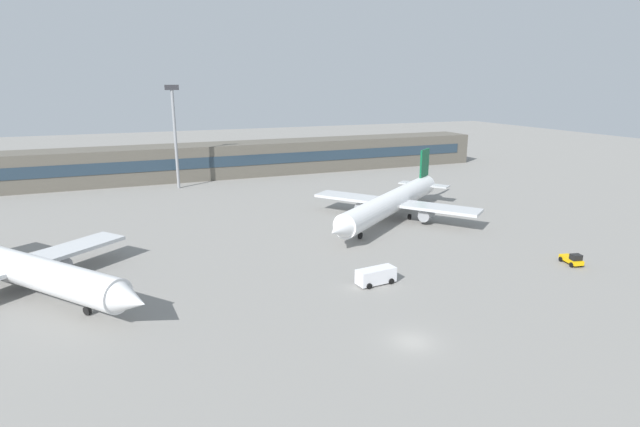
{
  "coord_description": "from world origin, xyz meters",
  "views": [
    {
      "loc": [
        -25.83,
        -38.58,
        25.26
      ],
      "look_at": [
        6.35,
        40.0,
        3.0
      ],
      "focal_mm": 28.18,
      "sensor_mm": 36.0,
      "label": 1
    }
  ],
  "objects_px": {
    "floodlight_tower_west": "(175,129)",
    "baggage_tug_yellow": "(572,259)",
    "airplane_near": "(17,267)",
    "service_van_white": "(376,276)",
    "airplane_mid": "(391,203)"
  },
  "relations": [
    {
      "from": "baggage_tug_yellow",
      "to": "service_van_white",
      "type": "distance_m",
      "value": 29.65
    },
    {
      "from": "airplane_near",
      "to": "airplane_mid",
      "type": "distance_m",
      "value": 60.58
    },
    {
      "from": "airplane_near",
      "to": "baggage_tug_yellow",
      "type": "height_order",
      "value": "airplane_near"
    },
    {
      "from": "service_van_white",
      "to": "floodlight_tower_west",
      "type": "relative_size",
      "value": 0.22
    },
    {
      "from": "airplane_near",
      "to": "baggage_tug_yellow",
      "type": "relative_size",
      "value": 9.52
    },
    {
      "from": "baggage_tug_yellow",
      "to": "floodlight_tower_west",
      "type": "distance_m",
      "value": 89.87
    },
    {
      "from": "baggage_tug_yellow",
      "to": "floodlight_tower_west",
      "type": "xyz_separation_m",
      "value": [
        -45.23,
        76.47,
        13.54
      ]
    },
    {
      "from": "airplane_mid",
      "to": "service_van_white",
      "type": "distance_m",
      "value": 31.32
    },
    {
      "from": "airplane_near",
      "to": "airplane_mid",
      "type": "xyz_separation_m",
      "value": [
        59.4,
        11.89,
        0.15
      ]
    },
    {
      "from": "floodlight_tower_west",
      "to": "airplane_near",
      "type": "bearing_deg",
      "value": -114.36
    },
    {
      "from": "airplane_mid",
      "to": "floodlight_tower_west",
      "type": "xyz_separation_m",
      "value": [
        -33.18,
        46.03,
        10.84
      ]
    },
    {
      "from": "airplane_mid",
      "to": "floodlight_tower_west",
      "type": "bearing_deg",
      "value": 125.79
    },
    {
      "from": "service_van_white",
      "to": "floodlight_tower_west",
      "type": "height_order",
      "value": "floodlight_tower_west"
    },
    {
      "from": "floodlight_tower_west",
      "to": "baggage_tug_yellow",
      "type": "bearing_deg",
      "value": -59.4
    },
    {
      "from": "baggage_tug_yellow",
      "to": "service_van_white",
      "type": "height_order",
      "value": "service_van_white"
    }
  ]
}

